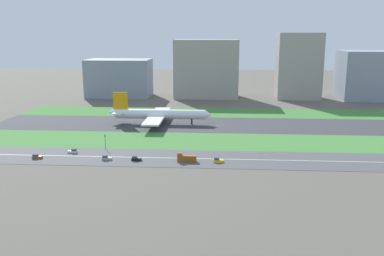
% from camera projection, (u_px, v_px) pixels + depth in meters
% --- Properties ---
extents(ground_plane, '(800.00, 800.00, 0.00)m').
position_uv_depth(ground_plane, '(220.00, 125.00, 262.85)').
color(ground_plane, '#5B564C').
extents(runway, '(280.00, 46.00, 0.10)m').
position_uv_depth(runway, '(220.00, 125.00, 262.84)').
color(runway, '#38383D').
rests_on(runway, ground_plane).
extents(grass_median_north, '(280.00, 36.00, 0.10)m').
position_uv_depth(grass_median_north, '(220.00, 113.00, 302.73)').
color(grass_median_north, '#3D7A33').
rests_on(grass_median_north, ground_plane).
extents(grass_median_south, '(280.00, 36.00, 0.10)m').
position_uv_depth(grass_median_south, '(220.00, 141.00, 222.94)').
color(grass_median_south, '#427F38').
rests_on(grass_median_south, ground_plane).
extents(highway, '(280.00, 28.00, 0.10)m').
position_uv_depth(highway, '(219.00, 159.00, 191.80)').
color(highway, '#4C4C4F').
rests_on(highway, ground_plane).
extents(highway_centerline, '(266.00, 0.50, 0.01)m').
position_uv_depth(highway_centerline, '(219.00, 159.00, 191.79)').
color(highway_centerline, silver).
rests_on(highway_centerline, highway).
extents(airliner, '(65.00, 56.00, 19.70)m').
position_uv_depth(airliner, '(158.00, 114.00, 264.10)').
color(airliner, white).
rests_on(airliner, runway).
extents(car_3, '(4.40, 1.80, 2.00)m').
position_uv_depth(car_3, '(136.00, 159.00, 189.24)').
color(car_3, black).
rests_on(car_3, highway).
extents(car_0, '(4.40, 1.80, 2.00)m').
position_uv_depth(car_0, '(218.00, 160.00, 186.78)').
color(car_0, yellow).
rests_on(car_0, highway).
extents(truck_1, '(8.40, 2.50, 4.00)m').
position_uv_depth(truck_1, '(186.00, 158.00, 187.56)').
color(truck_1, brown).
rests_on(truck_1, highway).
extents(car_4, '(4.40, 1.80, 2.00)m').
position_uv_depth(car_4, '(37.00, 157.00, 192.33)').
color(car_4, brown).
rests_on(car_4, highway).
extents(car_1, '(4.40, 1.80, 2.00)m').
position_uv_depth(car_1, '(73.00, 151.00, 201.16)').
color(car_1, silver).
rests_on(car_1, highway).
extents(car_5, '(4.40, 1.80, 2.00)m').
position_uv_depth(car_5, '(106.00, 158.00, 190.15)').
color(car_5, '#99999E').
rests_on(car_5, highway).
extents(traffic_light, '(0.36, 0.50, 7.20)m').
position_uv_depth(traffic_light, '(105.00, 141.00, 207.28)').
color(traffic_light, '#4C4C51').
rests_on(traffic_light, highway).
extents(terminal_building, '(55.21, 33.29, 32.87)m').
position_uv_depth(terminal_building, '(119.00, 78.00, 376.25)').
color(terminal_building, gray).
rests_on(terminal_building, ground_plane).
extents(hangar_building, '(55.13, 29.46, 49.95)m').
position_uv_depth(hangar_building, '(206.00, 69.00, 369.15)').
color(hangar_building, '#9E998E').
rests_on(hangar_building, ground_plane).
extents(office_tower, '(36.85, 26.12, 55.77)m').
position_uv_depth(office_tower, '(298.00, 66.00, 363.17)').
color(office_tower, '#9E998E').
rests_on(office_tower, ground_plane).
extents(cargo_warehouse, '(45.53, 39.12, 40.90)m').
position_uv_depth(cargo_warehouse, '(367.00, 75.00, 360.90)').
color(cargo_warehouse, gray).
rests_on(cargo_warehouse, ground_plane).
extents(fuel_tank_west, '(16.60, 16.60, 13.67)m').
position_uv_depth(fuel_tank_west, '(210.00, 84.00, 416.77)').
color(fuel_tank_west, silver).
rests_on(fuel_tank_west, ground_plane).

